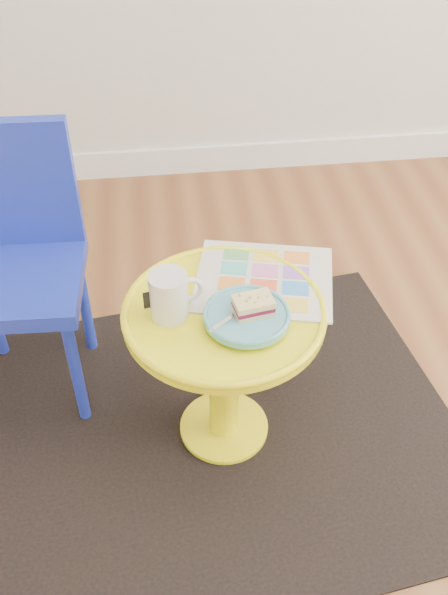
{
  "coord_description": "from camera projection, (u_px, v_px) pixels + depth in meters",
  "views": [
    {
      "loc": [
        -0.91,
        -0.58,
        1.53
      ],
      "look_at": [
        -0.77,
        0.57,
        0.5
      ],
      "focal_mm": 40.0,
      "sensor_mm": 36.0,
      "label": 1
    }
  ],
  "objects": [
    {
      "name": "room_walls",
      "position": [
        140.0,
        320.0,
        2.14
      ],
      "size": [
        4.0,
        4.0,
        4.0
      ],
      "color": "silver",
      "rests_on": "ground"
    },
    {
      "name": "fork",
      "position": [
        235.0,
        315.0,
        1.52
      ],
      "size": [
        0.12,
        0.1,
        0.0
      ],
      "rotation": [
        0.0,
        0.0,
        -0.9
      ],
      "color": "silver",
      "rests_on": "plate"
    },
    {
      "name": "rug",
      "position": [
        224.0,
        429.0,
        1.88
      ],
      "size": [
        1.44,
        1.27,
        0.01
      ],
      "primitive_type": "cube",
      "rotation": [
        0.0,
        0.0,
        0.14
      ],
      "color": "black",
      "rests_on": "ground"
    },
    {
      "name": "side_table",
      "position": [
        224.0,
        348.0,
        1.66
      ],
      "size": [
        0.49,
        0.49,
        0.46
      ],
      "color": "yellow",
      "rests_on": "ground"
    },
    {
      "name": "mug",
      "position": [
        170.0,
        294.0,
        1.52
      ],
      "size": [
        0.13,
        0.09,
        0.12
      ],
      "rotation": [
        0.0,
        0.0,
        0.19
      ],
      "color": "silver",
      "rests_on": "side_table"
    },
    {
      "name": "plate",
      "position": [
        247.0,
        316.0,
        1.53
      ],
      "size": [
        0.2,
        0.2,
        0.02
      ],
      "color": "#52A1AF",
      "rests_on": "newspaper"
    },
    {
      "name": "newspaper",
      "position": [
        264.0,
        279.0,
        1.66
      ],
      "size": [
        0.4,
        0.36,
        0.01
      ],
      "primitive_type": "cube",
      "rotation": [
        0.0,
        0.0,
        -0.23
      ],
      "color": "silver",
      "rests_on": "side_table"
    },
    {
      "name": "chair",
      "position": [
        16.0,
        253.0,
        1.76
      ],
      "size": [
        0.36,
        0.36,
        0.79
      ],
      "rotation": [
        0.0,
        0.0,
        -0.04
      ],
      "color": "#1A2CAE",
      "rests_on": "ground"
    },
    {
      "name": "cake_slice",
      "position": [
        253.0,
        305.0,
        1.52
      ],
      "size": [
        0.1,
        0.07,
        0.04
      ],
      "rotation": [
        0.0,
        0.0,
        0.18
      ],
      "color": "#D3BC8C",
      "rests_on": "plate"
    }
  ]
}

